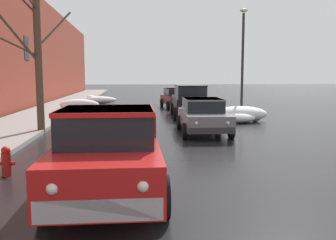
% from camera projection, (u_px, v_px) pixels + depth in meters
% --- Properties ---
extents(left_sidewalk_slab, '(3.26, 80.00, 0.15)m').
position_uv_depth(left_sidewalk_slab, '(27.00, 121.00, 18.39)').
color(left_sidewalk_slab, gray).
rests_on(left_sidewalk_slab, ground).
extents(snow_bank_near_corner_left, '(3.00, 0.98, 0.72)m').
position_uv_depth(snow_bank_near_corner_left, '(96.00, 100.00, 31.11)').
color(snow_bank_near_corner_left, white).
rests_on(snow_bank_near_corner_left, ground).
extents(snow_bank_along_left_kerb, '(2.86, 1.36, 0.81)m').
position_uv_depth(snow_bank_along_left_kerb, '(240.00, 114.00, 18.75)').
color(snow_bank_along_left_kerb, white).
rests_on(snow_bank_along_left_kerb, ground).
extents(snow_bank_near_corner_right, '(2.01, 1.50, 0.50)m').
position_uv_depth(snow_bank_near_corner_right, '(221.00, 111.00, 22.36)').
color(snow_bank_near_corner_right, white).
rests_on(snow_bank_near_corner_right, ground).
extents(snow_bank_along_right_kerb, '(2.61, 0.94, 0.78)m').
position_uv_depth(snow_bank_along_right_kerb, '(78.00, 105.00, 24.73)').
color(snow_bank_along_right_kerb, white).
rests_on(snow_bank_along_right_kerb, ground).
extents(snow_bank_far_right_pile, '(1.74, 1.20, 0.54)m').
position_uv_depth(snow_bank_far_right_pile, '(238.00, 118.00, 18.36)').
color(snow_bank_far_right_pile, white).
rests_on(snow_bank_far_right_pile, ground).
extents(bare_tree_mid_block, '(2.58, 3.82, 6.26)m').
position_uv_depth(bare_tree_mid_block, '(37.00, 57.00, 14.70)').
color(bare_tree_mid_block, '#4C3D2D').
rests_on(bare_tree_mid_block, ground).
extents(pickup_truck_red_approaching_near_lane, '(2.14, 5.26, 1.76)m').
position_uv_depth(pickup_truck_red_approaching_near_lane, '(110.00, 149.00, 7.34)').
color(pickup_truck_red_approaching_near_lane, red).
rests_on(pickup_truck_red_approaching_near_lane, ground).
extents(sedan_grey_parked_kerbside_close, '(2.06, 4.25, 1.42)m').
position_uv_depth(sedan_grey_parked_kerbside_close, '(203.00, 115.00, 15.02)').
color(sedan_grey_parked_kerbside_close, slate).
rests_on(sedan_grey_parked_kerbside_close, ground).
extents(suv_black_parked_kerbside_mid, '(2.21, 4.86, 1.82)m').
position_uv_depth(suv_black_parked_kerbside_mid, '(190.00, 100.00, 21.03)').
color(suv_black_parked_kerbside_mid, black).
rests_on(suv_black_parked_kerbside_mid, ground).
extents(sedan_maroon_parked_far_down_block, '(2.26, 4.18, 1.42)m').
position_uv_depth(sedan_maroon_parked_far_down_block, '(177.00, 98.00, 26.93)').
color(sedan_maroon_parked_far_down_block, maroon).
rests_on(sedan_maroon_parked_far_down_block, ground).
extents(fire_hydrant, '(0.42, 0.22, 0.71)m').
position_uv_depth(fire_hydrant, '(6.00, 161.00, 8.62)').
color(fire_hydrant, '#B21E19').
rests_on(fire_hydrant, ground).
extents(street_lamp_post, '(0.44, 0.24, 5.91)m').
position_uv_depth(street_lamp_post, '(243.00, 58.00, 20.02)').
color(street_lamp_post, '#28282D').
rests_on(street_lamp_post, ground).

